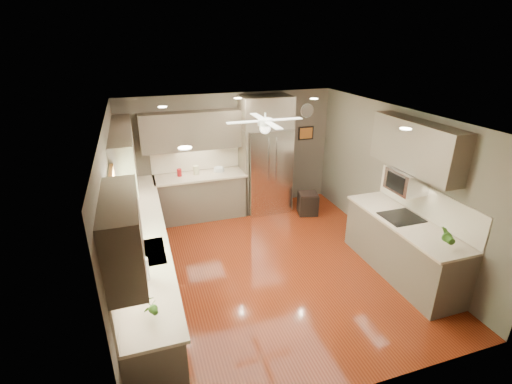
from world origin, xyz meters
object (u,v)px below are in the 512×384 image
canister_c (196,170)px  paper_towel (144,269)px  bowl (219,171)px  stool (308,203)px  canister_a (179,173)px  refrigerator (266,157)px  microwave (406,181)px  potted_plant_left (148,305)px  potted_plant_right (448,236)px  soap_bottle (133,229)px

canister_c → paper_towel: bearing=-109.4°
bowl → stool: size_ratio=0.45×
stool → paper_towel: paper_towel is taller
canister_c → canister_a: bearing=179.6°
refrigerator → bowl: bearing=176.6°
microwave → stool: 2.57m
potted_plant_left → potted_plant_right: size_ratio=0.94×
paper_towel → potted_plant_left: bearing=-88.9°
potted_plant_left → stool: potted_plant_left is taller
canister_c → microwave: (2.81, -2.79, 0.45)m
canister_a → potted_plant_left: size_ratio=0.51×
soap_bottle → stool: bearing=24.3°
potted_plant_right → bowl: potted_plant_right is taller
canister_c → potted_plant_right: potted_plant_right is taller
refrigerator → paper_towel: refrigerator is taller
potted_plant_left → potted_plant_right: bearing=2.4°
canister_c → potted_plant_right: size_ratio=0.62×
refrigerator → microwave: (1.33, -2.71, 0.29)m
potted_plant_right → paper_towel: size_ratio=1.10×
potted_plant_right → potted_plant_left: bearing=-177.6°
microwave → paper_towel: microwave is taller
canister_a → microwave: bearing=-41.5°
bowl → paper_towel: 3.70m
canister_c → bowl: bearing=-2.4°
canister_c → paper_towel: (-1.17, -3.34, 0.05)m
bowl → refrigerator: size_ratio=0.09×
canister_a → canister_c: size_ratio=0.77×
stool → microwave: bearing=-75.6°
canister_c → stool: canister_c is taller
bowl → soap_bottle: bearing=-128.6°
refrigerator → canister_a: bearing=177.4°
stool → canister_c: bearing=164.9°
canister_a → canister_c: bearing=-0.4°
canister_a → microwave: microwave is taller
soap_bottle → refrigerator: bearing=37.6°
microwave → soap_bottle: bearing=171.8°
bowl → microwave: bearing=-49.8°
potted_plant_left → bowl: (1.63, 3.98, -0.12)m
potted_plant_right → refrigerator: refrigerator is taller
bowl → refrigerator: 1.04m
stool → soap_bottle: bearing=-155.7°
canister_a → bowl: canister_a is taller
bowl → microwave: microwave is taller
canister_c → stool: bearing=-15.1°
canister_a → potted_plant_right: potted_plant_right is taller
canister_a → refrigerator: size_ratio=0.06×
soap_bottle → stool: 3.94m
soap_bottle → microwave: size_ratio=0.33×
canister_c → refrigerator: (1.49, -0.08, 0.16)m
canister_a → canister_c: canister_c is taller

